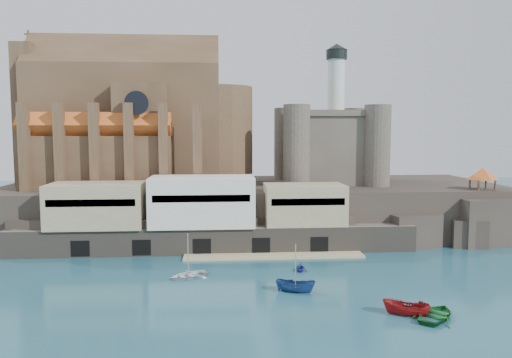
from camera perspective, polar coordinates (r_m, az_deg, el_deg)
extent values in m
plane|color=#1B4A5B|center=(66.95, 2.04, -12.74)|extent=(300.00, 300.00, 0.00)
cube|color=black|center=(104.63, -0.34, -3.22)|extent=(100.00, 34.00, 10.00)
cube|color=black|center=(93.80, -23.57, -5.97)|extent=(9.00, 5.00, 6.00)
cube|color=black|center=(89.78, -13.83, -6.17)|extent=(9.00, 5.00, 6.00)
cube|color=black|center=(88.54, -2.86, -6.17)|extent=(9.00, 5.00, 6.00)
cube|color=black|center=(90.53, 8.02, -5.96)|extent=(9.00, 5.00, 6.00)
cube|color=black|center=(95.18, 17.52, -5.60)|extent=(9.00, 5.00, 6.00)
cube|color=#5F574C|center=(87.71, -4.81, -6.80)|extent=(70.00, 6.00, 4.50)
cube|color=tan|center=(84.29, 2.06, -8.77)|extent=(30.00, 4.00, 0.40)
cube|color=black|center=(88.08, -19.42, -7.49)|extent=(3.00, 0.40, 2.60)
cube|color=black|center=(86.01, -12.92, -7.62)|extent=(3.00, 0.40, 2.60)
cube|color=black|center=(85.07, -6.19, -7.66)|extent=(3.00, 0.40, 2.60)
cube|color=black|center=(85.30, 0.60, -7.59)|extent=(3.00, 0.40, 2.60)
cube|color=black|center=(86.70, 7.25, -7.41)|extent=(3.00, 0.40, 2.60)
cube|color=tan|center=(90.08, -17.68, -2.84)|extent=(16.00, 9.00, 7.50)
cube|color=silver|center=(87.58, -6.15, -2.51)|extent=(18.00, 9.00, 8.50)
cube|color=tan|center=(88.91, 5.54, -2.87)|extent=(14.00, 8.00, 7.00)
cube|color=#4A3522|center=(106.86, -14.54, 5.93)|extent=(38.00, 14.00, 24.00)
cube|color=#4A3522|center=(107.64, -14.71, 12.33)|extent=(38.00, 13.01, 13.01)
cylinder|color=#4A3522|center=(105.16, -4.24, 5.01)|extent=(14.00, 14.00, 20.00)
cube|color=#4A3522|center=(106.22, -12.39, 4.90)|extent=(10.00, 20.00, 20.00)
cube|color=#4A3522|center=(98.57, -17.72, 1.81)|extent=(28.00, 5.00, 10.00)
cube|color=#4A3522|center=(117.10, -15.56, 2.44)|extent=(28.00, 5.00, 10.00)
cube|color=#C35721|center=(98.38, -17.83, 5.65)|extent=(28.00, 5.66, 5.66)
cube|color=#C35721|center=(116.94, -15.64, 5.67)|extent=(28.00, 5.66, 5.66)
cube|color=#4A3522|center=(111.85, -24.25, 6.62)|extent=(4.00, 10.00, 28.00)
cylinder|color=black|center=(94.43, -13.51, 8.45)|extent=(4.40, 0.30, 4.40)
cube|color=#4A3522|center=(99.10, -24.95, 3.31)|extent=(1.60, 2.20, 16.00)
cube|color=#4A3522|center=(97.08, -21.52, 3.41)|extent=(1.60, 2.20, 16.00)
cube|color=#4A3522|center=(95.42, -17.96, 3.49)|extent=(1.60, 2.20, 16.00)
cube|color=#4A3522|center=(94.15, -14.28, 3.57)|extent=(1.60, 2.20, 16.00)
cube|color=#4A3522|center=(93.26, -10.52, 3.63)|extent=(1.60, 2.20, 16.00)
cube|color=#4A3522|center=(92.79, -6.71, 3.68)|extent=(1.60, 2.20, 16.00)
cube|color=#49433A|center=(106.74, 8.24, 3.37)|extent=(16.00, 16.00, 14.00)
cube|color=#49433A|center=(106.71, 8.29, 7.34)|extent=(17.00, 17.00, 1.20)
cylinder|color=#49433A|center=(97.36, 4.65, 3.79)|extent=(5.20, 5.20, 16.00)
cylinder|color=#49433A|center=(101.07, 13.67, 3.71)|extent=(5.20, 5.20, 16.00)
cylinder|color=#49433A|center=(113.19, 3.40, 4.05)|extent=(5.20, 5.20, 16.00)
cylinder|color=#49433A|center=(116.39, 11.25, 3.99)|extent=(5.20, 5.20, 16.00)
cylinder|color=silver|center=(109.42, 9.15, 10.22)|extent=(3.60, 3.60, 12.00)
cylinder|color=black|center=(110.21, 9.20, 13.85)|extent=(4.40, 4.40, 2.00)
cone|color=black|center=(110.45, 9.22, 14.67)|extent=(4.60, 4.60, 1.40)
cube|color=black|center=(103.09, 24.29, -4.23)|extent=(12.00, 10.00, 8.70)
cube|color=black|center=(98.95, 23.04, -5.66)|extent=(6.00, 5.00, 5.00)
cube|color=black|center=(107.47, 26.11, -4.65)|extent=(5.00, 4.00, 6.00)
cube|color=#4A3522|center=(102.46, 24.40, -1.74)|extent=(4.20, 4.20, 0.30)
cylinder|color=#4A3522|center=(100.13, 24.06, -1.05)|extent=(0.36, 0.36, 3.20)
cylinder|color=#4A3522|center=(101.69, 25.65, -1.03)|extent=(0.36, 0.36, 3.20)
cylinder|color=#4A3522|center=(102.94, 23.22, -0.85)|extent=(0.36, 0.36, 3.20)
cylinder|color=#4A3522|center=(104.46, 24.78, -0.83)|extent=(0.36, 0.36, 3.20)
pyramid|color=#C35721|center=(102.04, 24.49, 0.57)|extent=(6.40, 6.40, 2.20)
imported|color=navy|center=(67.04, 4.51, -12.73)|extent=(2.63, 2.59, 5.32)
imported|color=#196628|center=(61.81, 19.91, -14.67)|extent=(4.44, 4.20, 6.64)
imported|color=maroon|center=(61.48, 16.76, -14.69)|extent=(2.63, 2.60, 5.31)
imported|color=white|center=(73.73, -7.74, -11.05)|extent=(3.21, 4.18, 5.83)
imported|color=navy|center=(76.54, 5.07, -10.39)|extent=(2.93, 2.15, 3.06)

